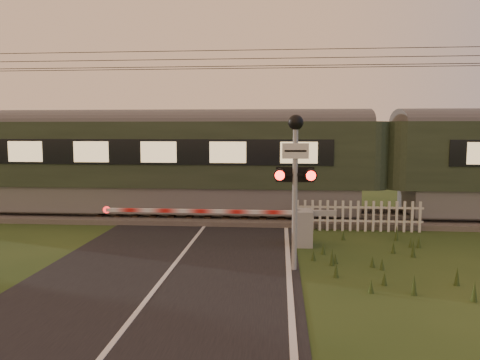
# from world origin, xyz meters

# --- Properties ---
(ground) EXTENTS (160.00, 160.00, 0.00)m
(ground) POSITION_xyz_m (0.00, 0.00, 0.00)
(ground) COLOR #213815
(ground) RESTS_ON ground
(road) EXTENTS (6.00, 140.00, 0.03)m
(road) POSITION_xyz_m (0.02, -0.23, 0.01)
(road) COLOR black
(road) RESTS_ON ground
(track_bed) EXTENTS (140.00, 3.40, 0.39)m
(track_bed) POSITION_xyz_m (0.00, 6.50, 0.07)
(track_bed) COLOR #47423D
(track_bed) RESTS_ON ground
(overhead_wires) EXTENTS (120.00, 0.62, 0.62)m
(overhead_wires) POSITION_xyz_m (0.00, 6.50, 5.72)
(overhead_wires) COLOR black
(overhead_wires) RESTS_ON ground
(train) EXTENTS (39.57, 2.73, 3.68)m
(train) POSITION_xyz_m (6.16, 6.50, 2.13)
(train) COLOR slate
(train) RESTS_ON ground
(boom_gate) EXTENTS (6.74, 0.78, 1.04)m
(boom_gate) POSITION_xyz_m (2.85, 2.60, 0.57)
(boom_gate) COLOR gray
(boom_gate) RESTS_ON ground
(crossing_signal) EXTENTS (0.92, 0.36, 3.61)m
(crossing_signal) POSITION_xyz_m (2.87, 0.16, 2.48)
(crossing_signal) COLOR gray
(crossing_signal) RESTS_ON ground
(picket_fence) EXTENTS (4.13, 0.08, 0.99)m
(picket_fence) POSITION_xyz_m (5.05, 4.60, 0.50)
(picket_fence) COLOR silver
(picket_fence) RESTS_ON ground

